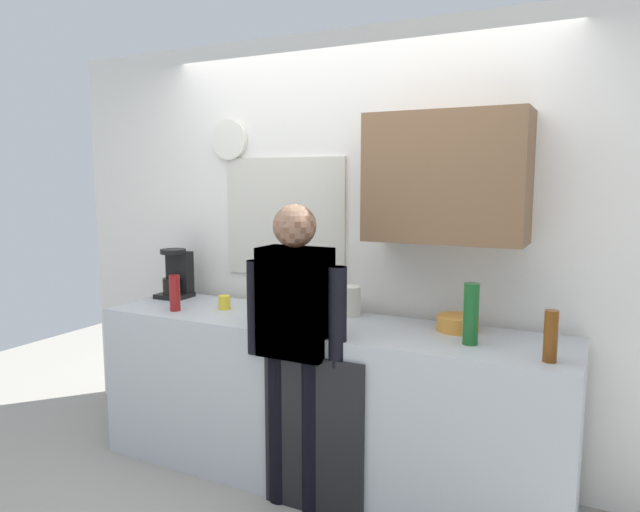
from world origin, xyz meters
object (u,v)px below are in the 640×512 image
coffee_maker (177,276)px  dish_soap (318,312)px  bottle_amber_beer (551,336)px  bottle_red_vinegar (175,293)px  cup_yellow_cup (224,302)px  bottle_green_wine (471,314)px  storage_canister (349,301)px  bottle_olive_oil (252,297)px  person_at_sink (295,331)px  bottle_clear_soda (284,302)px  mixing_bowl (458,323)px  person_guest (295,331)px

coffee_maker → dish_soap: bearing=-12.3°
coffee_maker → bottle_amber_beer: size_ratio=1.43×
bottle_red_vinegar → cup_yellow_cup: bottle_red_vinegar is taller
bottle_green_wine → storage_canister: 0.83m
bottle_amber_beer → bottle_olive_oil: (-1.61, 0.08, 0.01)m
person_at_sink → coffee_maker: bearing=153.7°
coffee_maker → bottle_green_wine: coffee_maker is taller
bottle_clear_soda → storage_canister: bottle_clear_soda is taller
bottle_clear_soda → mixing_bowl: size_ratio=1.27×
cup_yellow_cup → bottle_red_vinegar: bearing=-145.0°
storage_canister → person_guest: 0.54m
bottle_amber_beer → bottle_red_vinegar: bearing=179.4°
bottle_amber_beer → bottle_green_wine: bottle_green_wine is taller
coffee_maker → storage_canister: size_ratio=1.94×
bottle_red_vinegar → coffee_maker: bearing=129.3°
bottle_amber_beer → person_guest: size_ratio=0.14×
bottle_clear_soda → person_at_sink: person_at_sink is taller
bottle_clear_soda → cup_yellow_cup: bearing=158.8°
coffee_maker → cup_yellow_cup: coffee_maker is taller
coffee_maker → bottle_green_wine: (2.02, -0.24, 0.00)m
bottle_green_wine → cup_yellow_cup: (-1.52, 0.08, -0.11)m
bottle_green_wine → person_guest: size_ratio=0.19×
coffee_maker → person_guest: person_guest is taller
coffee_maker → dish_soap: 1.24m
cup_yellow_cup → storage_canister: 0.77m
dish_soap → bottle_green_wine: bearing=2.1°
bottle_red_vinegar → dish_soap: bearing=3.6°
bottle_olive_oil → storage_canister: 0.57m
bottle_red_vinegar → bottle_olive_oil: bearing=6.2°
bottle_olive_oil → mixing_bowl: bearing=12.9°
bottle_red_vinegar → bottle_green_wine: bearing=2.9°
person_guest → dish_soap: bearing=-70.0°
bottle_clear_soda → dish_soap: 0.19m
bottle_amber_beer → bottle_red_vinegar: (-2.13, 0.02, -0.01)m
bottle_olive_oil → person_guest: person_guest is taller
coffee_maker → storage_canister: (1.25, 0.05, -0.06)m
bottle_amber_beer → mixing_bowl: bearing=145.3°
bottle_red_vinegar → person_at_sink: bearing=-9.1°
bottle_red_vinegar → bottle_green_wine: bottle_green_wine is taller
bottle_olive_oil → bottle_clear_soda: bearing=-20.3°
bottle_red_vinegar → cup_yellow_cup: (0.24, 0.17, -0.07)m
coffee_maker → bottle_olive_oil: 0.83m
bottle_olive_oil → person_guest: (0.40, -0.20, -0.11)m
bottle_green_wine → storage_canister: bottle_green_wine is taller
bottle_red_vinegar → bottle_olive_oil: bottle_olive_oil is taller
dish_soap → storage_canister: size_ratio=1.06×
bottle_green_wine → person_guest: person_guest is taller
bottle_amber_beer → cup_yellow_cup: bottle_amber_beer is taller
dish_soap → bottle_red_vinegar: bearing=-176.4°
bottle_olive_oil → storage_canister: bottle_olive_oil is taller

